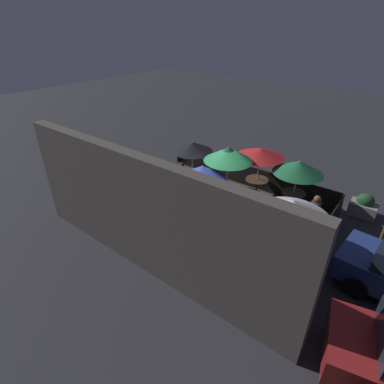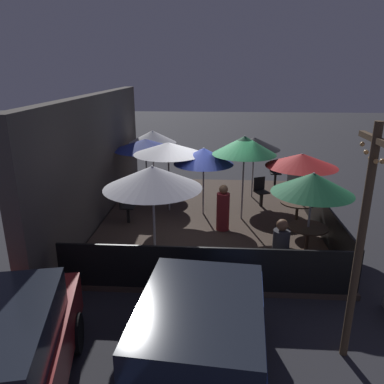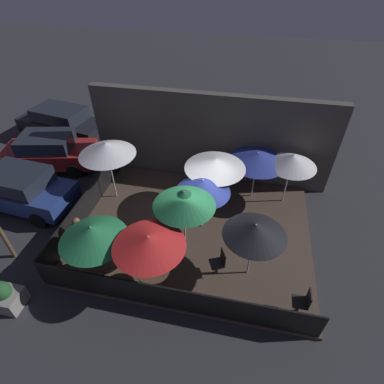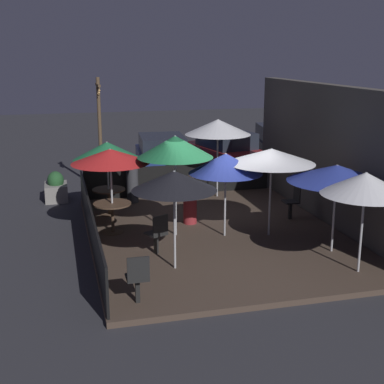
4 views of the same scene
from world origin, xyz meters
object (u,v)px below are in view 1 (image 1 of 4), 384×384
dining_table_1 (293,196)px  patron_1 (237,206)px  patio_umbrella_2 (106,169)px  patio_umbrella_3 (192,147)px  patio_umbrella_6 (293,208)px  patio_umbrella_8 (202,172)px  patio_umbrella_1 (299,167)px  planter_box (364,206)px  patio_umbrella_4 (228,154)px  patio_chair_2 (182,160)px  patio_chair_1 (182,242)px  patron_0 (314,214)px  dining_table_0 (257,182)px  patio_umbrella_5 (127,180)px  patio_chair_0 (211,180)px  patio_umbrella_0 (260,153)px  patio_umbrella_7 (178,177)px

dining_table_1 → patron_1: patron_1 is taller
patio_umbrella_2 → patio_umbrella_3: bearing=-107.3°
patio_umbrella_6 → patio_umbrella_8: (3.63, -0.92, -0.37)m
patio_umbrella_6 → dining_table_1: (1.08, -3.50, -1.62)m
patio_umbrella_1 → planter_box: size_ratio=2.09×
patio_umbrella_4 → patio_chair_2: bearing=-23.1°
patio_umbrella_2 → patio_chair_2: patio_umbrella_2 is taller
patio_umbrella_6 → patio_chair_1: bearing=25.1°
patio_umbrella_2 → patron_0: (-6.47, -3.76, -1.27)m
dining_table_0 → patron_1: bearing=97.0°
patio_umbrella_8 → patron_1: size_ratio=1.59×
patio_umbrella_4 → patio_umbrella_5: (1.98, 3.21, -0.40)m
dining_table_1 → patio_umbrella_6: bearing=107.2°
patio_chair_0 → patio_umbrella_0: bearing=-0.0°
patio_umbrella_7 → dining_table_1: size_ratio=2.39×
patio_umbrella_8 → patio_chair_1: (-0.86, 2.22, -1.31)m
patio_chair_0 → patron_1: 2.39m
patio_umbrella_5 → patio_chair_0: patio_umbrella_5 is taller
dining_table_0 → patron_1: 2.09m
patio_umbrella_3 → patio_umbrella_6: (-5.34, 2.57, 0.30)m
dining_table_1 → patio_umbrella_1: bearing=-90.0°
dining_table_0 → patron_0: (-2.69, 0.90, -0.00)m
patio_umbrella_5 → patio_umbrella_6: 5.40m
patio_umbrella_3 → dining_table_1: (-4.26, -0.93, -1.32)m
patio_umbrella_4 → dining_table_0: bearing=-111.4°
patio_umbrella_1 → patron_0: patio_umbrella_1 is taller
patio_umbrella_7 → patio_chair_1: patio_umbrella_7 is taller
patio_umbrella_1 → patron_0: 1.80m
dining_table_1 → patron_1: 2.42m
patio_umbrella_0 → patio_umbrella_1: patio_umbrella_0 is taller
patio_chair_0 → patio_chair_1: 4.41m
patron_0 → patio_umbrella_7: bearing=-29.3°
patio_umbrella_8 → patron_1: patio_umbrella_8 is taller
dining_table_1 → patio_umbrella_4: bearing=32.7°
patio_umbrella_4 → patron_1: 1.93m
patio_umbrella_1 → patio_umbrella_4: patio_umbrella_4 is taller
planter_box → patio_chair_2: bearing=9.5°
patio_chair_1 → patron_1: 2.82m
patio_umbrella_1 → patio_umbrella_3: 4.36m
patio_umbrella_7 → patio_chair_1: bearing=133.8°
patio_umbrella_6 → patron_1: 3.29m
patio_umbrella_4 → dining_table_0: patio_umbrella_4 is taller
dining_table_1 → patron_0: (-1.07, 0.82, 0.03)m
patio_umbrella_0 → patio_umbrella_1: 1.63m
dining_table_1 → planter_box: bearing=-148.3°
patio_umbrella_3 → dining_table_1: bearing=-167.7°
patio_umbrella_0 → patio_umbrella_1: size_ratio=1.04×
patio_umbrella_1 → patio_umbrella_7: 4.60m
patio_umbrella_2 → planter_box: size_ratio=2.15×
dining_table_0 → patio_chair_1: (0.07, 4.88, -0.09)m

